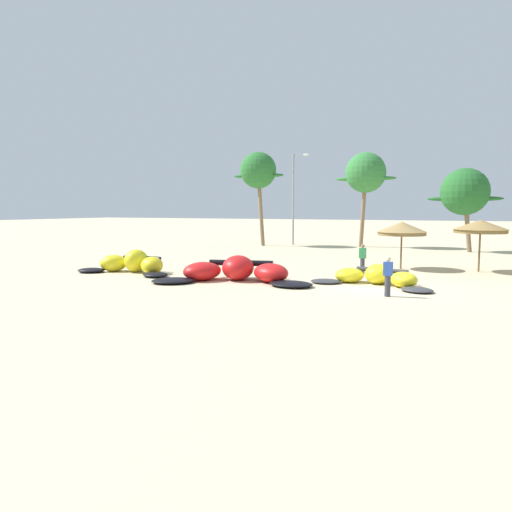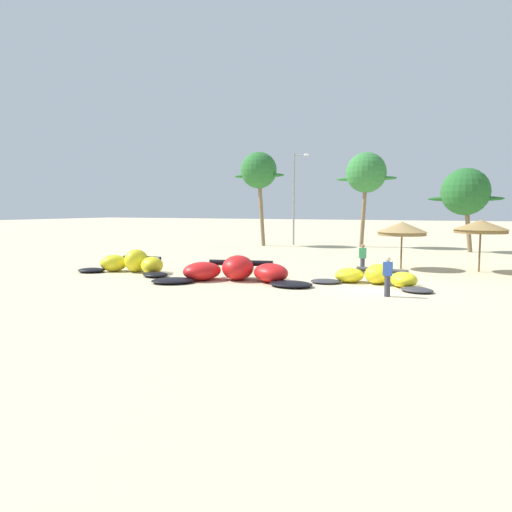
# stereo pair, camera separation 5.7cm
# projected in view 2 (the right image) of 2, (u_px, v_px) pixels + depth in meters

# --- Properties ---
(ground_plane) EXTENTS (260.00, 260.00, 0.00)m
(ground_plane) POSITION_uv_depth(u_px,v_px,m) (383.00, 289.00, 20.75)
(ground_plane) COLOR beige
(kite_far_left) EXTENTS (6.11, 2.78, 1.27)m
(kite_far_left) POSITION_uv_depth(u_px,v_px,m) (133.00, 264.00, 26.12)
(kite_far_left) COLOR black
(kite_far_left) RESTS_ON ground
(kite_left) EXTENTS (7.88, 4.68, 1.23)m
(kite_left) POSITION_uv_depth(u_px,v_px,m) (236.00, 272.00, 23.04)
(kite_left) COLOR black
(kite_left) RESTS_ON ground
(kite_left_of_center) EXTENTS (5.93, 3.25, 0.94)m
(kite_left_of_center) POSITION_uv_depth(u_px,v_px,m) (376.00, 277.00, 21.93)
(kite_left_of_center) COLOR #333338
(kite_left_of_center) RESTS_ON ground
(beach_umbrella_near_van) EXTENTS (2.89, 2.89, 2.79)m
(beach_umbrella_near_van) POSITION_uv_depth(u_px,v_px,m) (402.00, 228.00, 27.51)
(beach_umbrella_near_van) COLOR brown
(beach_umbrella_near_van) RESTS_ON ground
(beach_umbrella_middle) EXTENTS (2.94, 2.94, 2.93)m
(beach_umbrella_middle) POSITION_uv_depth(u_px,v_px,m) (481.00, 226.00, 26.22)
(beach_umbrella_middle) COLOR brown
(beach_umbrella_middle) RESTS_ON ground
(person_near_kites) EXTENTS (0.36, 0.24, 1.62)m
(person_near_kites) POSITION_uv_depth(u_px,v_px,m) (363.00, 259.00, 25.63)
(person_near_kites) COLOR #383842
(person_near_kites) RESTS_ON ground
(person_by_umbrellas) EXTENTS (0.36, 0.24, 1.62)m
(person_by_umbrellas) POSITION_uv_depth(u_px,v_px,m) (388.00, 276.00, 18.93)
(person_by_umbrellas) COLOR #383842
(person_by_umbrellas) RESTS_ON ground
(palm_leftmost) EXTENTS (5.19, 3.46, 8.92)m
(palm_leftmost) POSITION_uv_depth(u_px,v_px,m) (259.00, 171.00, 44.79)
(palm_leftmost) COLOR #7F6647
(palm_leftmost) RESTS_ON ground
(palm_left) EXTENTS (5.53, 3.69, 8.68)m
(palm_left) POSITION_uv_depth(u_px,v_px,m) (366.00, 173.00, 43.04)
(palm_left) COLOR #7F6647
(palm_left) RESTS_ON ground
(palm_left_of_gap) EXTENTS (5.77, 3.85, 6.86)m
(palm_left_of_gap) POSITION_uv_depth(u_px,v_px,m) (465.00, 192.00, 38.33)
(palm_left_of_gap) COLOR #7F6647
(palm_left_of_gap) RESTS_ON ground
(lamppost_west) EXTENTS (1.61, 0.24, 8.86)m
(lamppost_west) POSITION_uv_depth(u_px,v_px,m) (295.00, 194.00, 46.01)
(lamppost_west) COLOR gray
(lamppost_west) RESTS_ON ground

